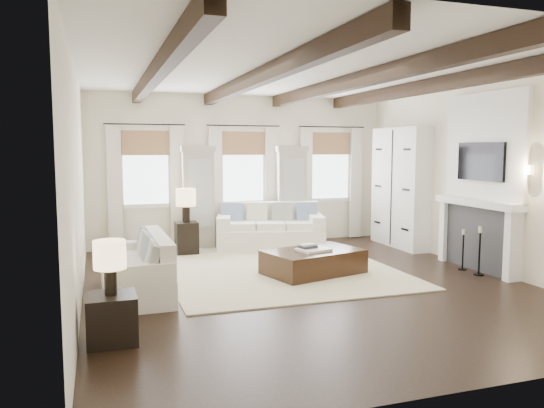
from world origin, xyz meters
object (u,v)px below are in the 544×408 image
object	(u,v)px
sofa_back	(270,230)
side_table_back	(187,238)
sofa_left	(140,270)
ottoman	(313,262)
side_table_front	(112,319)

from	to	relation	value
sofa_back	side_table_back	distance (m)	1.77
sofa_left	side_table_back	xyz separation A→B (m)	(1.10, 2.66, -0.03)
sofa_back	sofa_left	bearing A→B (deg)	-135.79
sofa_back	ottoman	distance (m)	2.47
sofa_left	side_table_front	world-z (taller)	sofa_left
sofa_back	sofa_left	world-z (taller)	sofa_back
side_table_front	sofa_left	bearing A→B (deg)	76.71
ottoman	side_table_back	distance (m)	2.90
sofa_back	ottoman	xyz separation A→B (m)	(-0.06, -2.47, -0.17)
sofa_back	side_table_back	size ratio (longest dim) A/B	3.73
sofa_left	side_table_front	distance (m)	1.90
sofa_left	side_table_back	size ratio (longest dim) A/B	3.13
sofa_left	ottoman	bearing A→B (deg)	6.47
ottoman	side_table_back	bearing A→B (deg)	110.71
sofa_left	ottoman	size ratio (longest dim) A/B	1.28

